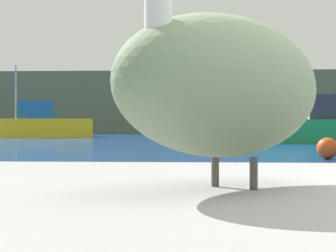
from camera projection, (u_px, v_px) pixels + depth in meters
hillside_backdrop at (217, 104)px, 64.75m from camera, size 140.00×13.30×6.22m
pelican at (224, 84)px, 2.19m from camera, size 1.05×1.22×0.96m
fishing_boat_yellow at (43, 124)px, 42.37m from camera, size 6.95×3.66×5.12m
fishing_boat_green at (315, 127)px, 29.07m from camera, size 6.13×3.86×4.64m
fishing_boat_teal at (317, 125)px, 41.10m from camera, size 6.01×3.42×3.96m
mooring_buoy at (327, 148)px, 16.66m from camera, size 0.61×0.61×0.61m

